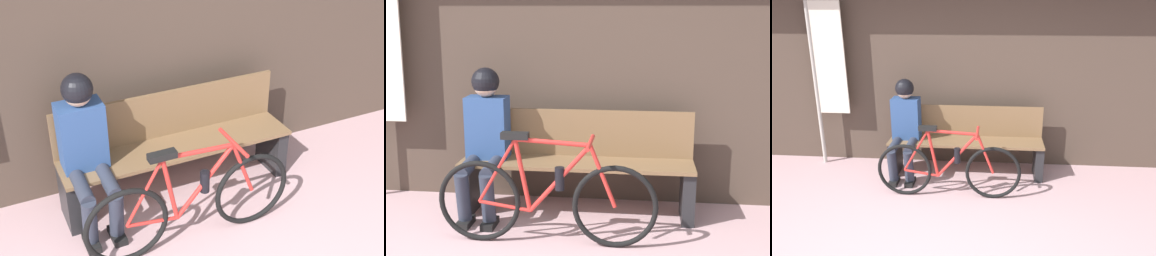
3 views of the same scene
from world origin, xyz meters
The scene contains 3 objects.
park_bench_near centered at (0.21, 2.01, 0.42)m, with size 1.93×0.42×0.87m.
bicycle centered at (0.06, 1.36, 0.35)m, with size 1.63×0.40×0.84m.
person_seated centered at (-0.55, 1.90, 0.72)m, with size 0.34×0.60×1.24m.
Camera 1 is at (-1.25, -1.44, 2.77)m, focal length 50.00 mm.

